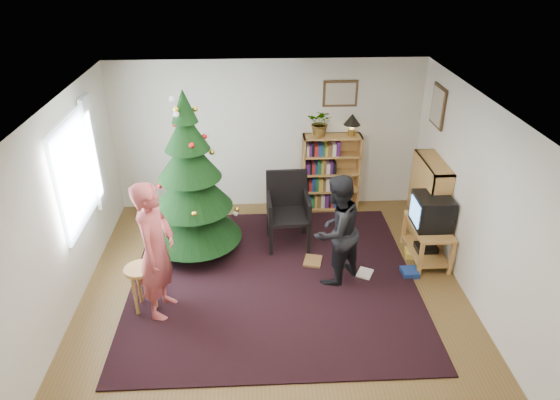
{
  "coord_description": "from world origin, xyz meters",
  "views": [
    {
      "loc": [
        -0.18,
        -5.18,
        4.15
      ],
      "look_at": [
        0.1,
        0.55,
        1.1
      ],
      "focal_mm": 32.0,
      "sensor_mm": 36.0,
      "label": 1
    }
  ],
  "objects_px": {
    "bookshelf_back": "(331,172)",
    "armchair": "(288,205)",
    "person_by_chair": "(336,231)",
    "picture_back": "(340,94)",
    "tv_stand": "(427,239)",
    "bookshelf_right": "(428,201)",
    "crt_tv": "(432,211)",
    "person_standing": "(156,251)",
    "table_lamp": "(352,121)",
    "stool": "(141,277)",
    "picture_right": "(438,106)",
    "potted_plant": "(321,123)",
    "christmas_tree": "(191,190)"
  },
  "relations": [
    {
      "from": "bookshelf_right",
      "to": "potted_plant",
      "type": "xyz_separation_m",
      "value": [
        -1.5,
        1.1,
        0.86
      ]
    },
    {
      "from": "crt_tv",
      "to": "person_by_chair",
      "type": "height_order",
      "value": "person_by_chair"
    },
    {
      "from": "bookshelf_back",
      "to": "picture_back",
      "type": "bearing_deg",
      "value": 51.34
    },
    {
      "from": "tv_stand",
      "to": "armchair",
      "type": "relative_size",
      "value": 0.79
    },
    {
      "from": "tv_stand",
      "to": "stool",
      "type": "relative_size",
      "value": 1.42
    },
    {
      "from": "bookshelf_right",
      "to": "bookshelf_back",
      "type": "bearing_deg",
      "value": 49.69
    },
    {
      "from": "person_standing",
      "to": "person_by_chair",
      "type": "relative_size",
      "value": 1.15
    },
    {
      "from": "crt_tv",
      "to": "potted_plant",
      "type": "height_order",
      "value": "potted_plant"
    },
    {
      "from": "person_by_chair",
      "to": "bookshelf_right",
      "type": "bearing_deg",
      "value": 171.85
    },
    {
      "from": "stool",
      "to": "person_standing",
      "type": "bearing_deg",
      "value": -10.11
    },
    {
      "from": "person_by_chair",
      "to": "table_lamp",
      "type": "distance_m",
      "value": 2.26
    },
    {
      "from": "picture_right",
      "to": "table_lamp",
      "type": "height_order",
      "value": "picture_right"
    },
    {
      "from": "tv_stand",
      "to": "stool",
      "type": "distance_m",
      "value": 3.96
    },
    {
      "from": "person_standing",
      "to": "crt_tv",
      "type": "bearing_deg",
      "value": -64.2
    },
    {
      "from": "tv_stand",
      "to": "stool",
      "type": "bearing_deg",
      "value": -166.5
    },
    {
      "from": "bookshelf_right",
      "to": "person_standing",
      "type": "distance_m",
      "value": 4.02
    },
    {
      "from": "tv_stand",
      "to": "armchair",
      "type": "height_order",
      "value": "armchair"
    },
    {
      "from": "picture_right",
      "to": "person_standing",
      "type": "xyz_separation_m",
      "value": [
        -3.87,
        -1.99,
        -1.06
      ]
    },
    {
      "from": "person_by_chair",
      "to": "table_lamp",
      "type": "xyz_separation_m",
      "value": [
        0.52,
        2.06,
        0.77
      ]
    },
    {
      "from": "picture_back",
      "to": "picture_right",
      "type": "distance_m",
      "value": 1.51
    },
    {
      "from": "picture_right",
      "to": "crt_tv",
      "type": "xyz_separation_m",
      "value": [
        -0.26,
        -1.03,
        -1.17
      ]
    },
    {
      "from": "person_by_chair",
      "to": "picture_right",
      "type": "bearing_deg",
      "value": -178.74
    },
    {
      "from": "bookshelf_right",
      "to": "person_standing",
      "type": "relative_size",
      "value": 0.73
    },
    {
      "from": "tv_stand",
      "to": "person_standing",
      "type": "bearing_deg",
      "value": -165.0
    },
    {
      "from": "picture_right",
      "to": "armchair",
      "type": "xyz_separation_m",
      "value": [
        -2.22,
        -0.45,
        -1.34
      ]
    },
    {
      "from": "person_standing",
      "to": "tv_stand",
      "type": "bearing_deg",
      "value": -64.21
    },
    {
      "from": "christmas_tree",
      "to": "potted_plant",
      "type": "relative_size",
      "value": 5.51
    },
    {
      "from": "tv_stand",
      "to": "bookshelf_back",
      "type": "bearing_deg",
      "value": 126.08
    },
    {
      "from": "table_lamp",
      "to": "bookshelf_back",
      "type": "bearing_deg",
      "value": 180.0
    },
    {
      "from": "armchair",
      "to": "person_standing",
      "type": "height_order",
      "value": "person_standing"
    },
    {
      "from": "table_lamp",
      "to": "person_by_chair",
      "type": "bearing_deg",
      "value": -104.31
    },
    {
      "from": "christmas_tree",
      "to": "crt_tv",
      "type": "xyz_separation_m",
      "value": [
        3.32,
        -0.34,
        -0.24
      ]
    },
    {
      "from": "armchair",
      "to": "table_lamp",
      "type": "bearing_deg",
      "value": 41.82
    },
    {
      "from": "person_standing",
      "to": "potted_plant",
      "type": "xyz_separation_m",
      "value": [
        2.23,
        2.58,
        0.64
      ]
    },
    {
      "from": "crt_tv",
      "to": "armchair",
      "type": "height_order",
      "value": "armchair"
    },
    {
      "from": "picture_back",
      "to": "tv_stand",
      "type": "relative_size",
      "value": 0.63
    },
    {
      "from": "bookshelf_back",
      "to": "tv_stand",
      "type": "height_order",
      "value": "bookshelf_back"
    },
    {
      "from": "table_lamp",
      "to": "person_standing",
      "type": "bearing_deg",
      "value": -136.6
    },
    {
      "from": "bookshelf_back",
      "to": "potted_plant",
      "type": "xyz_separation_m",
      "value": [
        -0.2,
        0.0,
        0.86
      ]
    },
    {
      "from": "christmas_tree",
      "to": "stool",
      "type": "bearing_deg",
      "value": -112.52
    },
    {
      "from": "bookshelf_right",
      "to": "crt_tv",
      "type": "height_order",
      "value": "bookshelf_right"
    },
    {
      "from": "armchair",
      "to": "tv_stand",
      "type": "bearing_deg",
      "value": -18.26
    },
    {
      "from": "person_by_chair",
      "to": "picture_back",
      "type": "bearing_deg",
      "value": -138.85
    },
    {
      "from": "bookshelf_back",
      "to": "potted_plant",
      "type": "relative_size",
      "value": 2.93
    },
    {
      "from": "bookshelf_back",
      "to": "table_lamp",
      "type": "distance_m",
      "value": 0.93
    },
    {
      "from": "bookshelf_back",
      "to": "armchair",
      "type": "bearing_deg",
      "value": -127.08
    },
    {
      "from": "picture_right",
      "to": "table_lamp",
      "type": "relative_size",
      "value": 1.66
    },
    {
      "from": "bookshelf_right",
      "to": "armchair",
      "type": "height_order",
      "value": "bookshelf_right"
    },
    {
      "from": "bookshelf_back",
      "to": "crt_tv",
      "type": "height_order",
      "value": "bookshelf_back"
    },
    {
      "from": "bookshelf_right",
      "to": "picture_right",
      "type": "bearing_deg",
      "value": -14.79
    }
  ]
}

